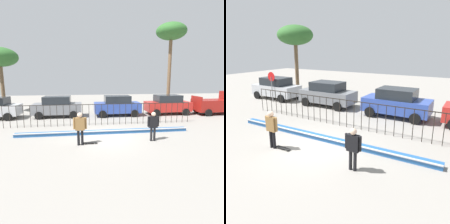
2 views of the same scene
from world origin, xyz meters
TOP-DOWN VIEW (x-y plane):
  - ground_plane at (0.00, 0.00)m, footprint 60.00×60.00m
  - bowl_coping_ledge at (0.00, 0.76)m, footprint 11.00×0.40m
  - perimeter_fence at (-0.00, 3.08)m, footprint 14.04×0.04m
  - skateboarder at (-1.49, -1.16)m, footprint 0.71×0.27m
  - skateboard at (-1.01, -1.05)m, footprint 0.80×0.20m
  - camera_operator at (2.56, -1.03)m, footprint 0.68×0.25m
  - parked_car_gray at (-3.71, 6.69)m, footprint 4.30×2.12m
  - parked_car_blue at (1.79, 6.58)m, footprint 4.30×2.12m
  - parked_car_red at (6.81, 6.61)m, footprint 4.30×2.12m
  - pickup_truck at (12.00, 5.99)m, footprint 4.70×2.12m
  - palm_tree_tall at (8.01, 9.21)m, footprint 3.20×3.20m
  - palm_tree_short at (-9.46, 9.80)m, footprint 3.44×3.44m

SIDE VIEW (x-z plane):
  - ground_plane at x=0.00m, z-range 0.00..0.00m
  - skateboard at x=-1.01m, z-range 0.02..0.10m
  - bowl_coping_ledge at x=0.00m, z-range -0.01..0.25m
  - parked_car_gray at x=-3.71m, z-range 0.02..1.92m
  - parked_car_blue at x=1.79m, z-range 0.02..1.92m
  - parked_car_red at x=6.81m, z-range 0.02..1.92m
  - camera_operator at x=2.56m, z-range 0.17..1.84m
  - perimeter_fence at x=0.00m, z-range 0.20..1.81m
  - pickup_truck at x=12.00m, z-range -0.08..2.16m
  - skateboarder at x=-1.49m, z-range 0.18..1.94m
  - palm_tree_short at x=-9.46m, z-range 2.23..8.76m
  - palm_tree_tall at x=8.01m, z-range 3.52..12.80m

